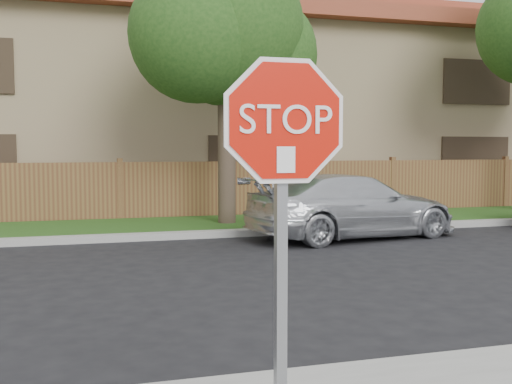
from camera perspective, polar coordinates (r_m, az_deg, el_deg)
name	(u,v)px	position (r m, az deg, el deg)	size (l,w,h in m)	color
far_curb	(129,237)	(13.08, -11.98, -4.25)	(70.00, 0.30, 0.15)	gray
grass_strip	(125,228)	(14.71, -12.41, -3.37)	(70.00, 3.00, 0.12)	#1E4714
fence	(120,192)	(16.22, -12.80, -0.03)	(70.00, 0.12, 1.60)	brown
apartment_building	(110,103)	(21.83, -13.72, 8.21)	(35.20, 9.20, 7.20)	#96815D
tree_mid	(228,28)	(14.99, -2.66, 15.36)	(4.80, 3.90, 7.35)	#382B21
stop_sign	(283,177)	(3.46, 2.63, 1.44)	(1.01, 0.13, 2.55)	gray
sedan_right	(352,206)	(13.35, 9.16, -1.32)	(1.97, 4.84, 1.40)	silver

